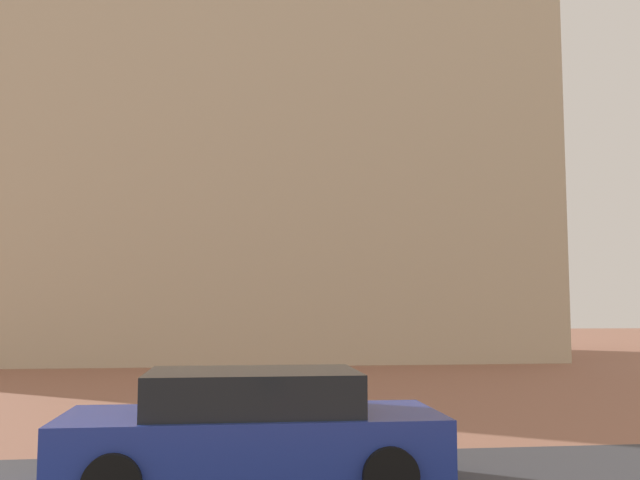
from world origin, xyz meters
name	(u,v)px	position (x,y,z in m)	size (l,w,h in m)	color
ground_plane	(349,470)	(0.00, 10.00, 0.00)	(120.00, 120.00, 0.00)	#93604C
landmark_building	(193,135)	(-3.50, 32.39, 10.03)	(29.46, 11.39, 32.55)	beige
car_blue	(253,431)	(-1.33, 9.20, 0.68)	(4.60, 2.06, 1.42)	#23389E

